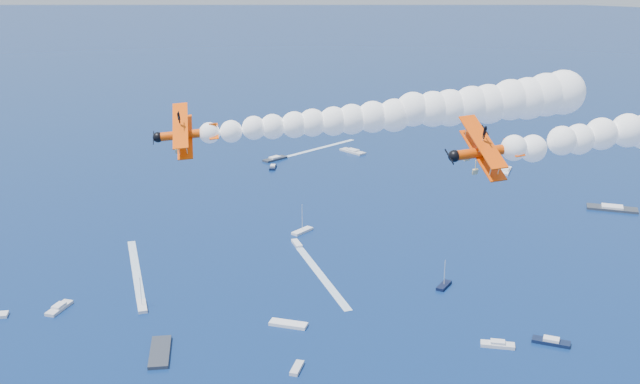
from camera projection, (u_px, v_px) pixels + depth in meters
The scene contains 5 objects.
biplane_lead at pixel (485, 152), 77.19m from camera, with size 7.75×8.69×5.24m, color #EF4605, non-canonical shape.
biplane_trail at pixel (187, 134), 95.84m from camera, with size 8.23×9.23×5.56m, color #FF4E05, non-canonical shape.
smoke_trail_trail at pixel (392, 114), 98.35m from camera, with size 42.08×35.69×9.90m, color white, non-canonical shape.
spectator_boats at pixel (511, 276), 182.95m from camera, with size 212.13×184.03×0.70m.
boat_wakes at pixel (269, 217), 223.48m from camera, with size 85.60×155.29×0.04m.
Camera 1 is at (45.87, -53.17, 76.78)m, focal length 42.53 mm.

